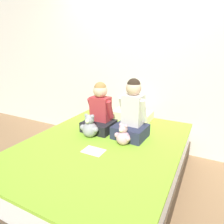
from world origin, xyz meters
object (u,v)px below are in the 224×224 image
at_px(bed, 103,164).
at_px(teddy_bear_held_by_left_child, 90,127).
at_px(child_on_left, 100,111).
at_px(child_on_right, 132,114).
at_px(teddy_bear_held_by_right_child, 123,136).
at_px(sign_card, 94,151).
at_px(pillow_at_headboard, 132,115).

relative_size(bed, teddy_bear_held_by_left_child, 7.56).
relative_size(child_on_left, child_on_right, 0.89).
bearing_deg(teddy_bear_held_by_right_child, sign_card, -114.14).
height_order(child_on_left, teddy_bear_held_by_left_child, child_on_left).
distance_m(teddy_bear_held_by_right_child, sign_card, 0.34).
xyz_separation_m(child_on_right, sign_card, (-0.20, -0.49, -0.26)).
bearing_deg(teddy_bear_held_by_left_child, teddy_bear_held_by_right_child, -2.97).
distance_m(child_on_right, sign_card, 0.59).
xyz_separation_m(teddy_bear_held_by_left_child, teddy_bear_held_by_right_child, (0.41, -0.00, -0.02)).
height_order(child_on_right, sign_card, child_on_right).
distance_m(bed, pillow_at_headboard, 0.89).
distance_m(bed, teddy_bear_held_by_left_child, 0.43).
height_order(child_on_right, teddy_bear_held_by_left_child, child_on_right).
bearing_deg(sign_card, pillow_at_headboard, 90.45).
height_order(teddy_bear_held_by_left_child, pillow_at_headboard, teddy_bear_held_by_left_child).
bearing_deg(bed, child_on_right, 54.28).
bearing_deg(teddy_bear_held_by_right_child, pillow_at_headboard, 117.58).
height_order(child_on_left, sign_card, child_on_left).
bearing_deg(pillow_at_headboard, teddy_bear_held_by_right_child, -75.27).
distance_m(child_on_left, pillow_at_headboard, 0.61).
bearing_deg(child_on_right, sign_card, -108.70).
bearing_deg(pillow_at_headboard, child_on_left, -110.30).
distance_m(child_on_left, child_on_right, 0.41).
bearing_deg(teddy_bear_held_by_right_child, bed, -150.85).
relative_size(teddy_bear_held_by_right_child, pillow_at_headboard, 0.43).
xyz_separation_m(bed, sign_card, (0.01, -0.20, 0.26)).
xyz_separation_m(bed, teddy_bear_held_by_right_child, (0.20, 0.06, 0.35)).
bearing_deg(bed, teddy_bear_held_by_left_child, 163.32).
bearing_deg(teddy_bear_held_by_right_child, child_on_left, 163.71).
height_order(teddy_bear_held_by_left_child, teddy_bear_held_by_right_child, teddy_bear_held_by_left_child).
xyz_separation_m(bed, child_on_left, (-0.20, 0.29, 0.49)).
xyz_separation_m(bed, pillow_at_headboard, (0.00, 0.83, 0.31)).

